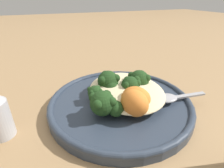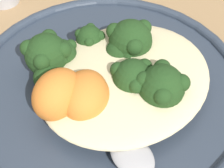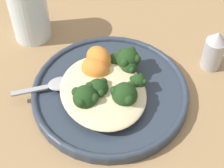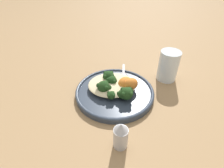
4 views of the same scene
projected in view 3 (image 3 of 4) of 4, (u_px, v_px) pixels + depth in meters
ground_plane at (122, 97)px, 0.67m from camera, size 4.00×4.00×0.00m
plate at (110, 92)px, 0.66m from camera, size 0.28×0.28×0.02m
quinoa_mound at (104, 92)px, 0.63m from camera, size 0.17×0.14×0.02m
broccoli_stalk_0 at (86, 96)px, 0.62m from camera, size 0.09×0.06×0.04m
broccoli_stalk_1 at (96, 86)px, 0.63m from camera, size 0.09×0.04×0.04m
broccoli_stalk_2 at (120, 92)px, 0.62m from camera, size 0.12×0.07×0.04m
broccoli_stalk_3 at (110, 86)px, 0.64m from camera, size 0.10×0.07×0.03m
broccoli_stalk_4 at (125, 80)px, 0.65m from camera, size 0.07×0.09×0.03m
broccoli_stalk_5 at (119, 70)px, 0.66m from camera, size 0.04×0.11×0.03m
broccoli_stalk_6 at (124, 61)px, 0.67m from camera, size 0.04×0.11×0.04m
broccoli_stalk_7 at (105, 67)px, 0.67m from camera, size 0.05×0.10×0.03m
sweet_potato_chunk_0 at (96, 71)px, 0.66m from camera, size 0.07×0.07×0.03m
sweet_potato_chunk_1 at (95, 69)px, 0.66m from camera, size 0.07×0.06×0.04m
sweet_potato_chunk_2 at (99, 59)px, 0.67m from camera, size 0.06×0.05×0.04m
spoon at (56, 85)px, 0.65m from camera, size 0.04×0.11×0.01m
water_glass at (29, 12)px, 0.73m from camera, size 0.08×0.08×0.12m
salt_shaker at (214, 50)px, 0.69m from camera, size 0.04×0.04×0.08m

